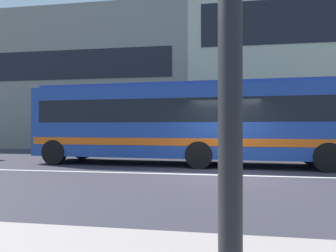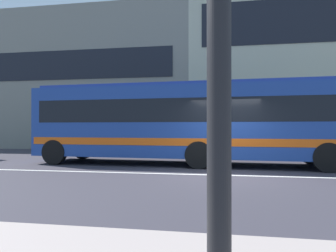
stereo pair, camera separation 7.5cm
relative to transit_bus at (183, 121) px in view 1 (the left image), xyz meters
name	(u,v)px [view 1 (the left image)]	position (x,y,z in m)	size (l,w,h in m)	color
ground_plane	(226,175)	(1.62, -2.63, -1.78)	(160.00, 160.00, 0.00)	#37333C
lane_centre_line	(226,175)	(1.62, -2.63, -1.78)	(60.00, 0.16, 0.01)	silver
apartment_block_left	(42,86)	(-13.27, 11.46, 3.19)	(25.55, 8.89, 9.96)	gray
transit_bus	(183,121)	(0.00, 0.00, 0.00)	(12.31, 3.20, 3.23)	navy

